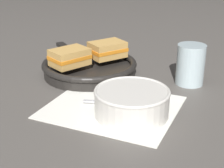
{
  "coord_description": "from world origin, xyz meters",
  "views": [
    {
      "loc": [
        0.35,
        -0.71,
        0.36
      ],
      "look_at": [
        -0.01,
        -0.01,
        0.03
      ],
      "focal_mm": 55.0,
      "sensor_mm": 36.0,
      "label": 1
    }
  ],
  "objects_px": {
    "skillet": "(89,67)",
    "drinking_glass": "(190,65)",
    "spoon": "(130,103)",
    "sandwich_near_left": "(70,57)",
    "sandwich_near_right": "(107,49)",
    "soup_bowl": "(132,101)"
  },
  "relations": [
    {
      "from": "skillet",
      "to": "drinking_glass",
      "type": "xyz_separation_m",
      "value": [
        0.28,
        0.06,
        0.03
      ]
    },
    {
      "from": "skillet",
      "to": "drinking_glass",
      "type": "height_order",
      "value": "drinking_glass"
    },
    {
      "from": "soup_bowl",
      "to": "sandwich_near_left",
      "type": "distance_m",
      "value": 0.28
    },
    {
      "from": "spoon",
      "to": "sandwich_near_left",
      "type": "xyz_separation_m",
      "value": [
        -0.22,
        0.08,
        0.06
      ]
    },
    {
      "from": "spoon",
      "to": "sandwich_near_left",
      "type": "height_order",
      "value": "sandwich_near_left"
    },
    {
      "from": "skillet",
      "to": "sandwich_near_left",
      "type": "relative_size",
      "value": 2.86
    },
    {
      "from": "sandwich_near_right",
      "to": "sandwich_near_left",
      "type": "bearing_deg",
      "value": -117.84
    },
    {
      "from": "skillet",
      "to": "drinking_glass",
      "type": "bearing_deg",
      "value": 12.91
    },
    {
      "from": "skillet",
      "to": "drinking_glass",
      "type": "distance_m",
      "value": 0.29
    },
    {
      "from": "soup_bowl",
      "to": "sandwich_near_right",
      "type": "xyz_separation_m",
      "value": [
        -0.19,
        0.23,
        0.03
      ]
    },
    {
      "from": "sandwich_near_left",
      "to": "sandwich_near_right",
      "type": "bearing_deg",
      "value": 62.16
    },
    {
      "from": "sandwich_near_right",
      "to": "soup_bowl",
      "type": "bearing_deg",
      "value": -51.69
    },
    {
      "from": "sandwich_near_right",
      "to": "drinking_glass",
      "type": "height_order",
      "value": "drinking_glass"
    },
    {
      "from": "spoon",
      "to": "skillet",
      "type": "relative_size",
      "value": 0.45
    },
    {
      "from": "skillet",
      "to": "sandwich_near_right",
      "type": "xyz_separation_m",
      "value": [
        0.03,
        0.05,
        0.04
      ]
    },
    {
      "from": "spoon",
      "to": "sandwich_near_right",
      "type": "xyz_separation_m",
      "value": [
        -0.16,
        0.19,
        0.06
      ]
    },
    {
      "from": "sandwich_near_left",
      "to": "sandwich_near_right",
      "type": "distance_m",
      "value": 0.13
    },
    {
      "from": "spoon",
      "to": "sandwich_near_right",
      "type": "height_order",
      "value": "sandwich_near_right"
    },
    {
      "from": "soup_bowl",
      "to": "drinking_glass",
      "type": "bearing_deg",
      "value": 75.72
    },
    {
      "from": "drinking_glass",
      "to": "soup_bowl",
      "type": "bearing_deg",
      "value": -104.28
    },
    {
      "from": "skillet",
      "to": "sandwich_near_right",
      "type": "relative_size",
      "value": 2.8
    },
    {
      "from": "spoon",
      "to": "soup_bowl",
      "type": "bearing_deg",
      "value": -82.12
    }
  ]
}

